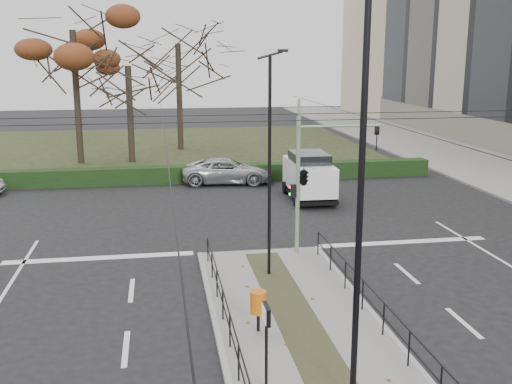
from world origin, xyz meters
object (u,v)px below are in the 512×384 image
at_px(litter_bin, 258,303).
at_px(white_van, 309,175).
at_px(bare_tree_near, 128,73).
at_px(bare_tree_center, 178,51).
at_px(traffic_light, 306,174).
at_px(parked_car_fourth, 227,171).
at_px(info_panel, 266,324).
at_px(rust_tree, 72,30).
at_px(streetlamp_median_near, 362,188).
at_px(streetlamp_median_far, 270,165).

distance_m(litter_bin, white_van, 16.00).
bearing_deg(bare_tree_near, bare_tree_center, 55.13).
relative_size(traffic_light, white_van, 1.09).
xyz_separation_m(traffic_light, parked_car_fourth, (-1.36, 13.50, -2.40)).
bearing_deg(traffic_light, info_panel, -108.90).
distance_m(info_panel, bare_tree_center, 36.23).
xyz_separation_m(parked_car_fourth, bare_tree_near, (-5.82, 7.81, 5.49)).
xyz_separation_m(litter_bin, bare_tree_near, (-4.33, 27.64, 5.27)).
relative_size(parked_car_fourth, white_van, 1.12).
bearing_deg(rust_tree, streetlamp_median_near, -73.47).
relative_size(rust_tree, bare_tree_near, 1.34).
relative_size(streetlamp_median_near, bare_tree_near, 1.05).
xyz_separation_m(info_panel, streetlamp_median_near, (1.79, -0.71, 3.12)).
xyz_separation_m(traffic_light, rust_tree, (-10.67, 21.35, 5.89)).
height_order(parked_car_fourth, bare_tree_center, bare_tree_center).
bearing_deg(bare_tree_near, rust_tree, 179.46).
relative_size(bare_tree_center, bare_tree_near, 1.24).
relative_size(streetlamp_median_near, streetlamp_median_far, 1.24).
bearing_deg(parked_car_fourth, info_panel, -178.88).
distance_m(info_panel, rust_tree, 32.33).
xyz_separation_m(litter_bin, white_van, (5.24, 15.12, 0.33)).
relative_size(traffic_light, litter_bin, 4.52).
relative_size(litter_bin, white_van, 0.24).
distance_m(traffic_light, info_panel, 9.87).
relative_size(litter_bin, streetlamp_median_far, 0.15).
xyz_separation_m(traffic_light, streetlamp_median_near, (-1.37, -9.95, 1.71)).
bearing_deg(white_van, bare_tree_center, 108.61).
height_order(streetlamp_median_near, rust_tree, rust_tree).
height_order(traffic_light, rust_tree, rust_tree).
bearing_deg(white_van, bare_tree_near, 127.39).
bearing_deg(litter_bin, streetlamp_median_far, 75.36).
bearing_deg(white_van, parked_car_fourth, 128.55).
height_order(info_panel, streetlamp_median_far, streetlamp_median_far).
bearing_deg(bare_tree_near, litter_bin, -81.09).
bearing_deg(traffic_light, bare_tree_near, 108.61).
xyz_separation_m(streetlamp_median_near, white_van, (3.77, 18.74, -3.56)).
height_order(traffic_light, bare_tree_near, bare_tree_near).
xyz_separation_m(streetlamp_median_near, streetlamp_median_far, (-0.38, 7.80, -0.91)).
bearing_deg(bare_tree_center, streetlamp_median_near, -86.56).
bearing_deg(info_panel, parked_car_fourth, 85.46).
bearing_deg(parked_car_fourth, bare_tree_near, 42.33).
relative_size(info_panel, streetlamp_median_far, 0.27).
bearing_deg(litter_bin, info_panel, -96.22).
height_order(litter_bin, parked_car_fourth, parked_car_fourth).
xyz_separation_m(info_panel, bare_tree_near, (-4.01, 30.55, 4.50)).
relative_size(parked_car_fourth, bare_tree_near, 0.60).
height_order(info_panel, bare_tree_near, bare_tree_near).
bearing_deg(info_panel, litter_bin, 83.78).
distance_m(streetlamp_median_far, parked_car_fourth, 15.98).
relative_size(streetlamp_median_near, white_van, 1.97).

